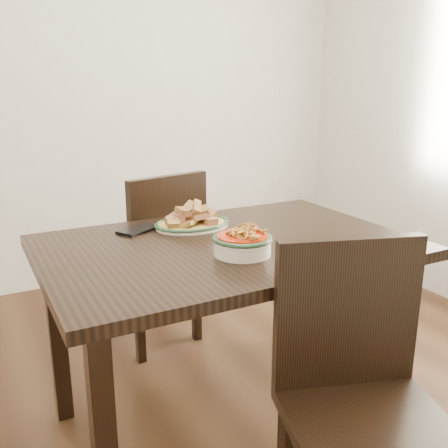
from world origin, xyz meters
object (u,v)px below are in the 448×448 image
dining_table (227,266)px  fish_plate (192,216)px  chair_far (157,251)px  smartphone (139,229)px  noodle_bowl (242,242)px  chair_near (359,387)px

dining_table → fish_plate: fish_plate is taller
chair_far → smartphone: bearing=49.4°
smartphone → fish_plate: bearing=-42.5°
fish_plate → noodle_bowl: bearing=-88.5°
fish_plate → noodle_bowl: (0.01, -0.37, -0.00)m
chair_far → smartphone: chair_far is taller
smartphone → noodle_bowl: bearing=-92.2°
fish_plate → smartphone: 0.21m
chair_near → smartphone: size_ratio=5.44×
dining_table → noodle_bowl: noodle_bowl is taller
chair_near → fish_plate: (-0.11, 0.85, 0.30)m
noodle_bowl → smartphone: (-0.21, 0.42, -0.04)m
fish_plate → noodle_bowl: size_ratio=1.48×
chair_far → smartphone: (-0.23, -0.44, 0.26)m
chair_near → noodle_bowl: 0.57m
chair_near → dining_table: bearing=114.8°
chair_far → dining_table: bearing=77.3°
fish_plate → smartphone: size_ratio=1.80×
smartphone → chair_near: bearing=-100.0°
chair_near → chair_far: bearing=111.2°
noodle_bowl → dining_table: bearing=82.3°
dining_table → chair_far: size_ratio=1.44×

